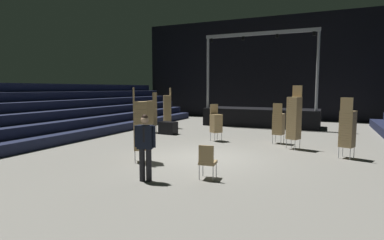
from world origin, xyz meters
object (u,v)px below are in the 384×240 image
chair_stack_front_right (279,123)px  chair_stack_mid_centre (140,125)px  chair_stack_mid_left (347,128)px  chair_stack_mid_right (152,112)px  stage_riser (261,116)px  chair_stack_rear_left (294,117)px  loose_chair_near_man (207,160)px  chair_stack_front_left (167,108)px  chair_stack_rear_right (216,123)px  equipment_road_case (168,128)px  man_with_tie (145,144)px

chair_stack_front_right → chair_stack_mid_centre: size_ratio=0.73×
chair_stack_mid_left → chair_stack_mid_right: 9.95m
stage_riser → chair_stack_rear_left: (2.72, -7.22, 0.61)m
loose_chair_near_man → chair_stack_front_left: bearing=117.2°
chair_stack_rear_right → equipment_road_case: bearing=-69.8°
stage_riser → chair_stack_front_right: stage_riser is taller
chair_stack_mid_left → equipment_road_case: (-8.45, 2.65, -0.74)m
man_with_tie → chair_stack_mid_right: chair_stack_mid_right is taller
chair_stack_mid_right → equipment_road_case: bearing=-100.1°
chair_stack_front_right → stage_riser: bearing=118.9°
stage_riser → equipment_road_case: bearing=-124.5°
chair_stack_mid_centre → chair_stack_rear_left: bearing=99.3°
chair_stack_rear_left → loose_chair_near_man: 5.64m
chair_stack_rear_left → loose_chair_near_man: (-1.70, -5.32, -0.75)m
stage_riser → chair_stack_front_left: (-5.11, -3.35, 0.56)m
stage_riser → man_with_tie: bearing=-91.8°
stage_riser → chair_stack_mid_left: 9.46m
chair_stack_mid_right → chair_stack_mid_centre: chair_stack_mid_centre is taller
chair_stack_mid_left → equipment_road_case: 8.89m
chair_stack_mid_centre → chair_stack_rear_right: size_ratio=1.45×
chair_stack_mid_left → chair_stack_rear_left: chair_stack_rear_left is taller
chair_stack_mid_left → loose_chair_near_man: bearing=-107.7°
chair_stack_rear_left → man_with_tie: bearing=87.1°
chair_stack_mid_right → loose_chair_near_man: 9.29m
man_with_tie → chair_stack_rear_right: (-0.37, 6.69, -0.15)m
chair_stack_mid_centre → equipment_road_case: bearing=164.7°
man_with_tie → chair_stack_mid_right: bearing=-75.8°
chair_stack_mid_right → equipment_road_case: (1.09, -0.16, -0.78)m
chair_stack_mid_left → chair_stack_mid_right: bearing=-174.3°
man_with_tie → loose_chair_near_man: bearing=-166.1°
chair_stack_mid_left → equipment_road_case: size_ratio=2.37×
chair_stack_mid_left → loose_chair_near_man: (-3.57, -4.29, -0.53)m
chair_stack_mid_left → loose_chair_near_man: 5.61m
stage_riser → chair_stack_mid_left: stage_riser is taller
stage_riser → chair_stack_rear_right: bearing=-96.7°
equipment_road_case → chair_stack_rear_right: bearing=-19.0°
man_with_tie → chair_stack_front_left: size_ratio=0.72×
chair_stack_front_right → chair_stack_rear_right: bearing=-159.4°
chair_stack_front_left → chair_stack_front_right: (7.09, -2.86, -0.34)m
chair_stack_front_right → chair_stack_rear_right: (-2.76, -0.46, -0.04)m
chair_stack_mid_right → chair_stack_rear_left: 7.87m
chair_stack_mid_centre → chair_stack_rear_right: bearing=134.0°
chair_stack_mid_centre → equipment_road_case: size_ratio=2.75×
chair_stack_rear_right → chair_stack_rear_left: bearing=120.2°
chair_stack_mid_centre → loose_chair_near_man: (2.76, -0.99, -0.70)m
chair_stack_rear_right → equipment_road_case: (-3.08, 1.06, -0.53)m
stage_riser → chair_stack_rear_left: bearing=-69.4°
chair_stack_rear_left → equipment_road_case: size_ratio=2.84×
equipment_road_case → chair_stack_mid_left: bearing=-17.4°
chair_stack_rear_right → chair_stack_front_right: bearing=138.6°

